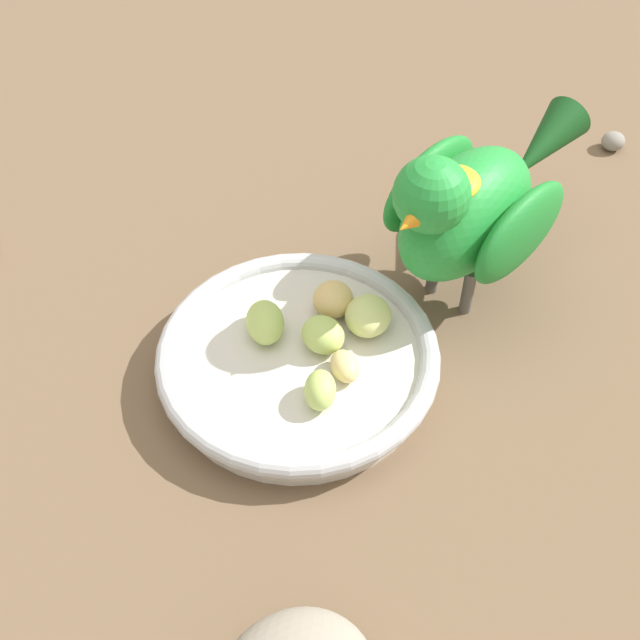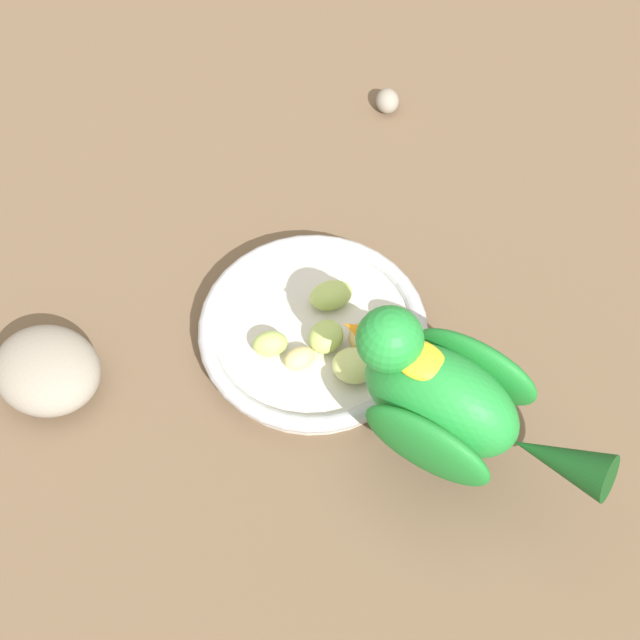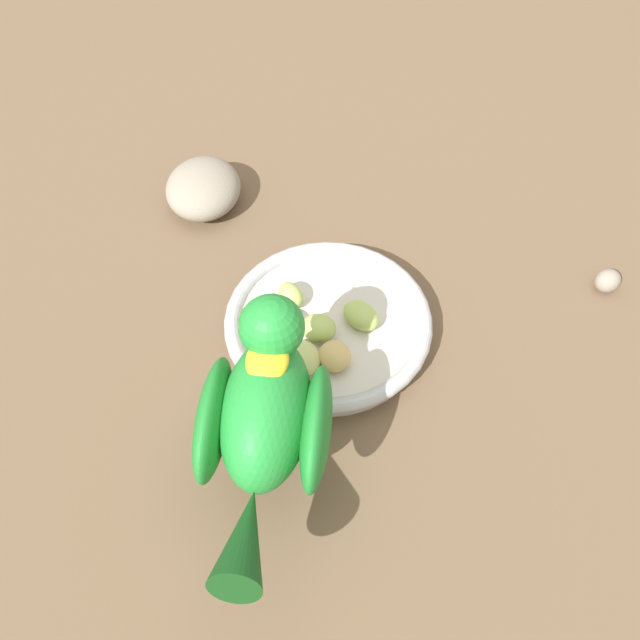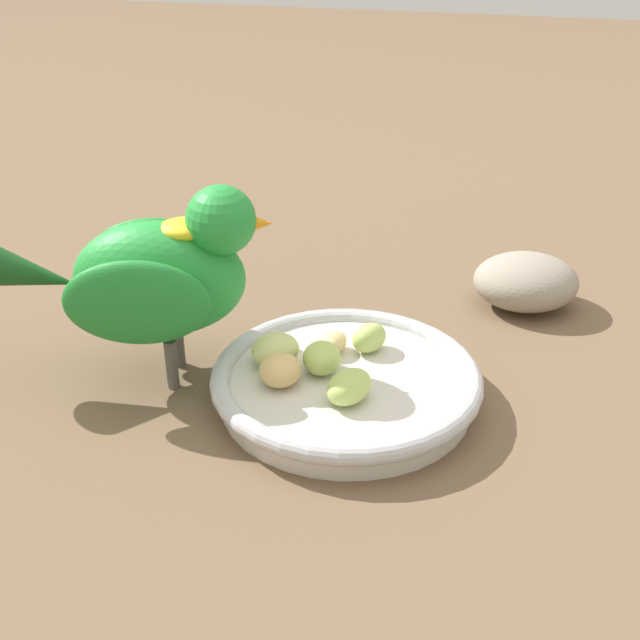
{
  "view_description": "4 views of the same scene",
  "coord_description": "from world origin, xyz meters",
  "px_view_note": "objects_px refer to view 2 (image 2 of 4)",
  "views": [
    {
      "loc": [
        0.16,
        0.29,
        0.46
      ],
      "look_at": [
        -0.03,
        -0.02,
        0.05
      ],
      "focal_mm": 46.37,
      "sensor_mm": 36.0,
      "label": 1
    },
    {
      "loc": [
        -0.34,
        0.27,
        0.72
      ],
      "look_at": [
        -0.02,
        -0.02,
        0.04
      ],
      "focal_mm": 54.74,
      "sensor_mm": 36.0,
      "label": 2
    },
    {
      "loc": [
        -0.36,
        -0.15,
        0.52
      ],
      "look_at": [
        -0.04,
        -0.02,
        0.05
      ],
      "focal_mm": 37.43,
      "sensor_mm": 36.0,
      "label": 3
    },
    {
      "loc": [
        0.1,
        -0.5,
        0.33
      ],
      "look_at": [
        -0.04,
        -0.02,
        0.06
      ],
      "focal_mm": 45.44,
      "sensor_mm": 36.0,
      "label": 4
    }
  ],
  "objects_px": {
    "feeding_bowl": "(313,332)",
    "pebble_1": "(387,101)",
    "apple_piece_0": "(331,295)",
    "apple_piece_1": "(300,358)",
    "parrot": "(446,399)",
    "rock_large": "(47,370)",
    "apple_piece_3": "(270,344)",
    "apple_piece_5": "(354,366)",
    "apple_piece_4": "(326,337)",
    "apple_piece_2": "(367,338)"
  },
  "relations": [
    {
      "from": "feeding_bowl",
      "to": "pebble_1",
      "type": "xyz_separation_m",
      "value": [
        0.15,
        -0.24,
        -0.0
      ]
    },
    {
      "from": "apple_piece_0",
      "to": "apple_piece_1",
      "type": "xyz_separation_m",
      "value": [
        -0.03,
        0.06,
        -0.0
      ]
    },
    {
      "from": "apple_piece_1",
      "to": "parrot",
      "type": "distance_m",
      "value": 0.14
    },
    {
      "from": "feeding_bowl",
      "to": "rock_large",
      "type": "bearing_deg",
      "value": 58.75
    },
    {
      "from": "apple_piece_3",
      "to": "parrot",
      "type": "bearing_deg",
      "value": -163.32
    },
    {
      "from": "apple_piece_5",
      "to": "apple_piece_4",
      "type": "bearing_deg",
      "value": -2.81
    },
    {
      "from": "apple_piece_0",
      "to": "pebble_1",
      "type": "xyz_separation_m",
      "value": [
        0.15,
        -0.21,
        -0.02
      ]
    },
    {
      "from": "apple_piece_0",
      "to": "parrot",
      "type": "relative_size",
      "value": 0.17
    },
    {
      "from": "feeding_bowl",
      "to": "rock_large",
      "type": "height_order",
      "value": "rock_large"
    },
    {
      "from": "apple_piece_4",
      "to": "rock_large",
      "type": "distance_m",
      "value": 0.23
    },
    {
      "from": "apple_piece_0",
      "to": "apple_piece_3",
      "type": "height_order",
      "value": "same"
    },
    {
      "from": "feeding_bowl",
      "to": "apple_piece_2",
      "type": "distance_m",
      "value": 0.05
    },
    {
      "from": "apple_piece_0",
      "to": "pebble_1",
      "type": "distance_m",
      "value": 0.26
    },
    {
      "from": "feeding_bowl",
      "to": "pebble_1",
      "type": "height_order",
      "value": "feeding_bowl"
    },
    {
      "from": "apple_piece_2",
      "to": "parrot",
      "type": "bearing_deg",
      "value": 169.83
    },
    {
      "from": "apple_piece_0",
      "to": "apple_piece_2",
      "type": "xyz_separation_m",
      "value": [
        -0.05,
        0.01,
        0.0
      ]
    },
    {
      "from": "rock_large",
      "to": "apple_piece_3",
      "type": "bearing_deg",
      "value": -125.86
    },
    {
      "from": "apple_piece_1",
      "to": "pebble_1",
      "type": "xyz_separation_m",
      "value": [
        0.17,
        -0.27,
        -0.02
      ]
    },
    {
      "from": "apple_piece_3",
      "to": "rock_large",
      "type": "relative_size",
      "value": 0.32
    },
    {
      "from": "feeding_bowl",
      "to": "apple_piece_3",
      "type": "xyz_separation_m",
      "value": [
        0.01,
        0.04,
        0.02
      ]
    },
    {
      "from": "apple_piece_0",
      "to": "apple_piece_2",
      "type": "bearing_deg",
      "value": 172.46
    },
    {
      "from": "pebble_1",
      "to": "apple_piece_2",
      "type": "bearing_deg",
      "value": 132.07
    },
    {
      "from": "apple_piece_4",
      "to": "pebble_1",
      "type": "bearing_deg",
      "value": -54.44
    },
    {
      "from": "feeding_bowl",
      "to": "pebble_1",
      "type": "relative_size",
      "value": 7.34
    },
    {
      "from": "feeding_bowl",
      "to": "apple_piece_2",
      "type": "height_order",
      "value": "apple_piece_2"
    },
    {
      "from": "feeding_bowl",
      "to": "apple_piece_4",
      "type": "height_order",
      "value": "apple_piece_4"
    },
    {
      "from": "parrot",
      "to": "apple_piece_0",
      "type": "bearing_deg",
      "value": -25.06
    },
    {
      "from": "apple_piece_0",
      "to": "apple_piece_1",
      "type": "height_order",
      "value": "apple_piece_0"
    },
    {
      "from": "apple_piece_4",
      "to": "pebble_1",
      "type": "relative_size",
      "value": 1.18
    },
    {
      "from": "apple_piece_1",
      "to": "apple_piece_4",
      "type": "height_order",
      "value": "apple_piece_4"
    },
    {
      "from": "apple_piece_2",
      "to": "apple_piece_4",
      "type": "bearing_deg",
      "value": 45.96
    },
    {
      "from": "apple_piece_2",
      "to": "rock_large",
      "type": "distance_m",
      "value": 0.26
    },
    {
      "from": "parrot",
      "to": "rock_large",
      "type": "relative_size",
      "value": 2.34
    },
    {
      "from": "apple_piece_1",
      "to": "apple_piece_5",
      "type": "height_order",
      "value": "apple_piece_5"
    },
    {
      "from": "feeding_bowl",
      "to": "apple_piece_0",
      "type": "xyz_separation_m",
      "value": [
        0.01,
        -0.03,
        0.02
      ]
    },
    {
      "from": "apple_piece_5",
      "to": "rock_large",
      "type": "height_order",
      "value": "rock_large"
    },
    {
      "from": "feeding_bowl",
      "to": "apple_piece_5",
      "type": "xyz_separation_m",
      "value": [
        -0.05,
        0.0,
        0.02
      ]
    },
    {
      "from": "parrot",
      "to": "pebble_1",
      "type": "height_order",
      "value": "parrot"
    },
    {
      "from": "parrot",
      "to": "apple_piece_5",
      "type": "bearing_deg",
      "value": -10.49
    },
    {
      "from": "apple_piece_0",
      "to": "apple_piece_5",
      "type": "relative_size",
      "value": 1.04
    },
    {
      "from": "apple_piece_5",
      "to": "parrot",
      "type": "distance_m",
      "value": 0.1
    },
    {
      "from": "rock_large",
      "to": "pebble_1",
      "type": "relative_size",
      "value": 3.45
    },
    {
      "from": "apple_piece_1",
      "to": "apple_piece_5",
      "type": "xyz_separation_m",
      "value": [
        -0.04,
        -0.03,
        0.0
      ]
    },
    {
      "from": "apple_piece_5",
      "to": "pebble_1",
      "type": "bearing_deg",
      "value": -49.41
    },
    {
      "from": "apple_piece_4",
      "to": "apple_piece_2",
      "type": "bearing_deg",
      "value": -134.04
    },
    {
      "from": "apple_piece_0",
      "to": "apple_piece_4",
      "type": "height_order",
      "value": "same"
    },
    {
      "from": "apple_piece_5",
      "to": "parrot",
      "type": "relative_size",
      "value": 0.17
    },
    {
      "from": "apple_piece_1",
      "to": "apple_piece_0",
      "type": "bearing_deg",
      "value": -65.62
    },
    {
      "from": "parrot",
      "to": "pebble_1",
      "type": "bearing_deg",
      "value": -54.25
    },
    {
      "from": "apple_piece_3",
      "to": "apple_piece_1",
      "type": "bearing_deg",
      "value": -158.73
    }
  ]
}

